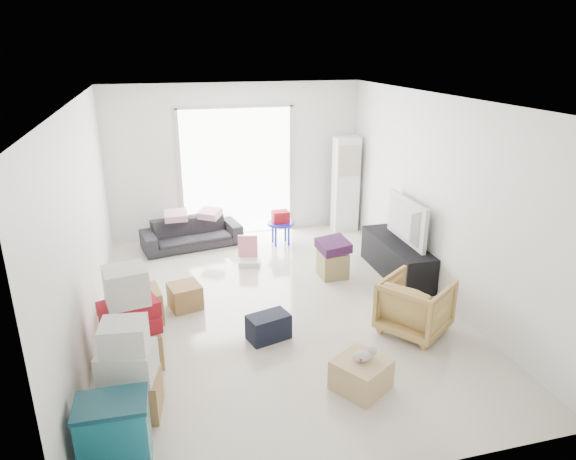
# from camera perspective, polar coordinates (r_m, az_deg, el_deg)

# --- Properties ---
(room_shell) EXTENTS (4.98, 6.48, 3.18)m
(room_shell) POSITION_cam_1_polar(r_m,az_deg,el_deg) (6.39, -1.42, 2.20)
(room_shell) COLOR beige
(room_shell) RESTS_ON ground
(sliding_door) EXTENTS (2.10, 0.04, 2.33)m
(sliding_door) POSITION_cam_1_polar(r_m,az_deg,el_deg) (9.24, -5.71, 6.98)
(sliding_door) COLOR white
(sliding_door) RESTS_ON room_shell
(ac_tower) EXTENTS (0.45, 0.30, 1.75)m
(ac_tower) POSITION_cam_1_polar(r_m,az_deg,el_deg) (9.52, 6.40, 5.04)
(ac_tower) COLOR white
(ac_tower) RESTS_ON room_shell
(tv_console) EXTENTS (0.48, 1.60, 0.53)m
(tv_console) POSITION_cam_1_polar(r_m,az_deg,el_deg) (7.91, 11.99, -3.07)
(tv_console) COLOR black
(tv_console) RESTS_ON room_shell
(television) EXTENTS (0.67, 1.15, 0.15)m
(television) POSITION_cam_1_polar(r_m,az_deg,el_deg) (7.78, 12.17, -0.75)
(television) COLOR black
(television) RESTS_ON tv_console
(sofa) EXTENTS (1.73, 0.79, 0.65)m
(sofa) POSITION_cam_1_polar(r_m,az_deg,el_deg) (8.95, -10.70, 0.17)
(sofa) COLOR #2B2B31
(sofa) RESTS_ON room_shell
(pillow_left) EXTENTS (0.40, 0.32, 0.13)m
(pillow_left) POSITION_cam_1_polar(r_m,az_deg,el_deg) (8.83, -12.43, 2.44)
(pillow_left) COLOR #D69CB0
(pillow_left) RESTS_ON sofa
(pillow_right) EXTENTS (0.43, 0.42, 0.12)m
(pillow_right) POSITION_cam_1_polar(r_m,az_deg,el_deg) (8.83, -8.72, 2.66)
(pillow_right) COLOR #D69CB0
(pillow_right) RESTS_ON sofa
(armchair) EXTENTS (0.98, 0.99, 0.75)m
(armchair) POSITION_cam_1_polar(r_m,az_deg,el_deg) (6.39, 13.96, -7.91)
(armchair) COLOR tan
(armchair) RESTS_ON room_shell
(storage_bins) EXTENTS (0.58, 0.41, 0.65)m
(storage_bins) POSITION_cam_1_polar(r_m,az_deg,el_deg) (4.67, -18.69, -20.72)
(storage_bins) COLOR #105766
(storage_bins) RESTS_ON room_shell
(box_stack_a) EXTENTS (0.58, 0.51, 0.97)m
(box_stack_a) POSITION_cam_1_polar(r_m,az_deg,el_deg) (5.11, -17.29, -15.06)
(box_stack_a) COLOR olive
(box_stack_a) RESTS_ON room_shell
(box_stack_b) EXTENTS (0.67, 0.63, 1.13)m
(box_stack_b) POSITION_cam_1_polar(r_m,az_deg,el_deg) (5.81, -17.10, -9.89)
(box_stack_b) COLOR olive
(box_stack_b) RESTS_ON room_shell
(box_stack_c) EXTENTS (0.64, 0.56, 0.42)m
(box_stack_c) POSITION_cam_1_polar(r_m,az_deg,el_deg) (6.75, -16.40, -8.18)
(box_stack_c) COLOR olive
(box_stack_c) RESTS_ON room_shell
(loose_box) EXTENTS (0.47, 0.47, 0.32)m
(loose_box) POSITION_cam_1_polar(r_m,az_deg,el_deg) (6.97, -11.37, -7.21)
(loose_box) COLOR olive
(loose_box) RESTS_ON room_shell
(duffel_bag) EXTENTS (0.54, 0.41, 0.31)m
(duffel_bag) POSITION_cam_1_polar(r_m,az_deg,el_deg) (6.17, -2.18, -10.70)
(duffel_bag) COLOR black
(duffel_bag) RESTS_ON room_shell
(ottoman) EXTENTS (0.40, 0.40, 0.39)m
(ottoman) POSITION_cam_1_polar(r_m,az_deg,el_deg) (7.73, 4.99, -3.80)
(ottoman) COLOR #9D8F5B
(ottoman) RESTS_ON room_shell
(blanket) EXTENTS (0.47, 0.47, 0.14)m
(blanket) POSITION_cam_1_polar(r_m,az_deg,el_deg) (7.63, 5.05, -1.97)
(blanket) COLOR #3A1B44
(blanket) RESTS_ON ottoman
(kids_table) EXTENTS (0.47, 0.47, 0.60)m
(kids_table) POSITION_cam_1_polar(r_m,az_deg,el_deg) (8.87, -0.83, 1.02)
(kids_table) COLOR #1920C1
(kids_table) RESTS_ON room_shell
(toy_walker) EXTENTS (0.40, 0.37, 0.45)m
(toy_walker) POSITION_cam_1_polar(r_m,az_deg,el_deg) (8.20, -4.36, -2.91)
(toy_walker) COLOR silver
(toy_walker) RESTS_ON room_shell
(wood_crate) EXTENTS (0.67, 0.67, 0.32)m
(wood_crate) POSITION_cam_1_polar(r_m,az_deg,el_deg) (5.42, 8.12, -15.61)
(wood_crate) COLOR tan
(wood_crate) RESTS_ON room_shell
(plush_bunny) EXTENTS (0.26, 0.15, 0.13)m
(plush_bunny) POSITION_cam_1_polar(r_m,az_deg,el_deg) (5.31, 8.51, -13.56)
(plush_bunny) COLOR #B2ADA8
(plush_bunny) RESTS_ON wood_crate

